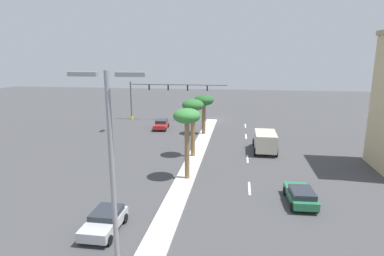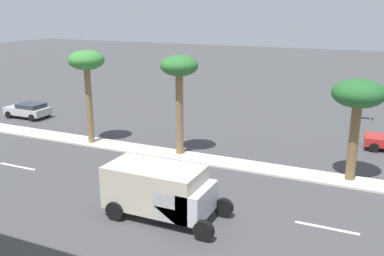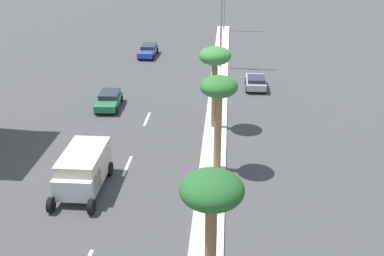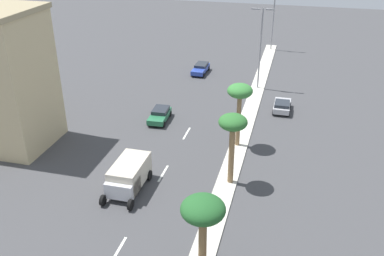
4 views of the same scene
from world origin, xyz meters
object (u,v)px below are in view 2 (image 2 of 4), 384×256
sedan_silver_near (28,110)px  box_truck (163,190)px  palm_tree_front (179,73)px  palm_tree_near (358,98)px  directional_road_sign (365,93)px  palm_tree_leading (87,65)px

sedan_silver_near → box_truck: (-11.59, -19.72, 0.62)m
palm_tree_front → box_truck: (-8.23, -3.17, -4.14)m
palm_tree_near → box_truck: palm_tree_near is taller
directional_road_sign → palm_tree_front: 17.99m
directional_road_sign → sedan_silver_near: size_ratio=0.87×
directional_road_sign → palm_tree_front: (-14.38, 10.37, 3.04)m
palm_tree_front → sedan_silver_near: palm_tree_front is taller
palm_tree_front → box_truck: bearing=-158.9°
box_truck → directional_road_sign: bearing=-17.7°
directional_road_sign → palm_tree_front: size_ratio=0.52×
palm_tree_near → sedan_silver_near: 27.76m
palm_tree_leading → box_truck: palm_tree_leading is taller
palm_tree_near → box_truck: (-8.22, 7.53, -3.45)m
palm_tree_front → box_truck: size_ratio=1.14×
sedan_silver_near → box_truck: box_truck is taller
palm_tree_near → box_truck: 11.67m
palm_tree_near → sedan_silver_near: (3.37, 27.25, -4.07)m
sedan_silver_near → directional_road_sign: bearing=-67.7°
palm_tree_front → palm_tree_leading: 6.85m
palm_tree_near → sedan_silver_near: bearing=83.0°
palm_tree_leading → box_truck: 13.37m
palm_tree_leading → sedan_silver_near: size_ratio=1.69×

